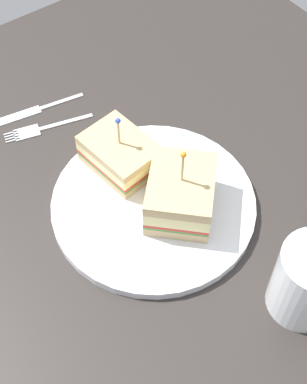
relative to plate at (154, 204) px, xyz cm
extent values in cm
cube|color=#2D2826|center=(0.00, 0.00, -1.65)|extent=(90.34, 90.34, 2.00)
cylinder|color=white|center=(0.00, 0.00, 0.00)|extent=(26.20, 26.20, 1.29)
cube|color=tan|center=(2.15, -2.72, 1.39)|extent=(12.43, 12.46, 1.48)
cube|color=#478438|center=(2.15, -2.72, 2.32)|extent=(12.43, 12.46, 0.40)
cube|color=red|center=(2.15, -2.72, 2.77)|extent=(12.43, 12.46, 0.50)
cube|color=#EFE093|center=(2.15, -2.72, 3.99)|extent=(12.43, 12.46, 1.93)
cube|color=tan|center=(2.15, -2.72, 5.70)|extent=(12.43, 12.46, 1.48)
cylinder|color=tan|center=(2.15, -2.72, 8.37)|extent=(0.30, 0.30, 5.35)
sphere|color=orange|center=(2.15, -2.72, 11.04)|extent=(0.70, 0.70, 0.70)
cube|color=tan|center=(-0.12, 7.41, 1.21)|extent=(8.24, 10.39, 1.12)
cube|color=#478438|center=(-0.12, 7.41, 1.97)|extent=(8.24, 10.39, 0.40)
cube|color=red|center=(-0.12, 7.41, 2.42)|extent=(8.24, 10.39, 0.50)
cube|color=#EFE093|center=(-0.12, 7.41, 3.32)|extent=(8.24, 10.39, 1.30)
cube|color=tan|center=(-0.12, 7.41, 4.53)|extent=(8.24, 10.39, 1.12)
cylinder|color=tan|center=(-0.12, 7.41, 6.83)|extent=(0.30, 0.30, 4.61)
sphere|color=blue|center=(-0.12, 7.41, 9.14)|extent=(0.70, 0.70, 0.70)
cylinder|color=silver|center=(5.90, -20.57, 2.95)|extent=(6.87, 6.87, 7.19)
cube|color=silver|center=(-1.55, 19.47, -0.47)|extent=(7.84, 2.66, 0.35)
cube|color=silver|center=(-7.13, 20.98, -0.47)|extent=(4.05, 3.06, 0.35)
cube|color=silver|center=(-9.06, 22.28, -0.47)|extent=(1.98, 0.70, 0.35)
cube|color=silver|center=(-9.19, 21.80, -0.47)|extent=(1.98, 0.70, 0.35)
cube|color=silver|center=(-9.32, 21.32, -0.47)|extent=(1.98, 0.70, 0.35)
cube|color=silver|center=(-9.45, 20.83, -0.47)|extent=(1.98, 0.70, 0.35)
cube|color=silver|center=(-0.78, 23.62, -0.47)|extent=(8.45, 2.04, 0.35)
cube|color=silver|center=(-6.73, 24.66, -0.47)|extent=(7.15, 2.68, 0.24)
camera|label=1|loc=(-24.26, -33.50, 59.56)|focal=52.82mm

